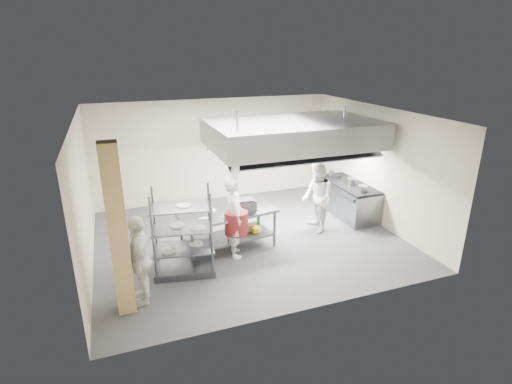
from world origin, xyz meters
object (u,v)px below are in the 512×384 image
object	(u,v)px
chef_head	(234,217)
griddle	(245,205)
cooking_range	(348,200)
chef_plating	(140,260)
pass_rack	(183,233)
chef_line	(317,198)
stockpot	(351,182)
island	(229,231)

from	to	relation	value
chef_head	griddle	bearing A→B (deg)	-40.56
cooking_range	chef_head	bearing A→B (deg)	-162.32
cooking_range	chef_plating	world-z (taller)	chef_plating
pass_rack	griddle	world-z (taller)	pass_rack
cooking_range	chef_line	size ratio (longest dim) A/B	1.13
pass_rack	cooking_range	xyz separation A→B (m)	(4.80, 1.52, -0.48)
chef_head	stockpot	bearing A→B (deg)	-67.51
island	pass_rack	size ratio (longest dim) A/B	1.19
pass_rack	chef_line	distance (m)	3.58
cooking_range	chef_plating	size ratio (longest dim) A/B	1.20
chef_head	chef_plating	size ratio (longest dim) A/B	1.09
chef_head	pass_rack	bearing A→B (deg)	114.03
chef_head	chef_line	xyz separation A→B (m)	(2.28, 0.50, -0.03)
island	pass_rack	distance (m)	1.40
chef_line	griddle	size ratio (longest dim) A/B	3.77
chef_plating	stockpot	xyz separation A→B (m)	(5.65, 2.09, 0.16)
griddle	stockpot	world-z (taller)	griddle
pass_rack	cooking_range	size ratio (longest dim) A/B	0.90
chef_line	griddle	distance (m)	1.96
cooking_range	stockpot	xyz separation A→B (m)	(-0.03, -0.14, 0.57)
cooking_range	chef_plating	xyz separation A→B (m)	(-5.68, -2.22, 0.42)
cooking_range	griddle	xyz separation A→B (m)	(-3.27, -0.84, 0.60)
pass_rack	chef_plating	world-z (taller)	pass_rack
island	chef_line	distance (m)	2.38
chef_head	chef_line	world-z (taller)	chef_head
cooking_range	chef_head	size ratio (longest dim) A/B	1.10
cooking_range	stockpot	bearing A→B (deg)	-101.72
chef_line	stockpot	world-z (taller)	chef_line
island	chef_plating	size ratio (longest dim) A/B	1.28
chef_head	cooking_range	bearing A→B (deg)	-65.65
cooking_range	chef_plating	distance (m)	6.11
pass_rack	cooking_range	bearing A→B (deg)	27.80
chef_plating	stockpot	size ratio (longest dim) A/B	6.35
island	chef_head	xyz separation A→B (m)	(0.05, -0.31, 0.45)
chef_head	griddle	world-z (taller)	chef_head
chef_line	stockpot	distance (m)	1.40
pass_rack	chef_line	size ratio (longest dim) A/B	1.02
chef_line	chef_plating	world-z (taller)	chef_line
griddle	stockpot	size ratio (longest dim) A/B	1.78
island	chef_plating	distance (m)	2.48
chef_head	island	bearing A→B (deg)	15.88
chef_line	stockpot	size ratio (longest dim) A/B	6.70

